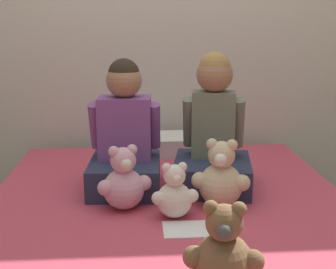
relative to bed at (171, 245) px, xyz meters
The scene contains 10 objects.
wall_behind_bed 1.55m from the bed, 90.00° to the left, with size 8.00×0.06×2.50m.
bed is the anchor object (origin of this frame).
child_on_left 0.53m from the bed, 127.61° to the left, with size 0.35×0.40×0.62m.
child_on_right 0.54m from the bed, 49.14° to the left, with size 0.42×0.44×0.65m.
teddy_bear_held_by_left_child 0.36m from the bed, behind, with size 0.23×0.18×0.28m.
teddy_bear_held_by_right_child 0.38m from the bed, ahead, with size 0.25×0.19×0.30m.
teddy_bear_between_children 0.30m from the bed, 85.71° to the right, with size 0.19×0.15×0.23m.
teddy_bear_at_foot_of_bed 0.73m from the bed, 80.58° to the right, with size 0.24×0.18×0.29m.
pillow_at_headboard 0.87m from the bed, 90.00° to the left, with size 0.52×0.28×0.11m.
sign_card 0.30m from the bed, 75.80° to the right, with size 0.21×0.15×0.00m.
Camera 1 is at (-0.14, -1.89, 1.16)m, focal length 50.00 mm.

